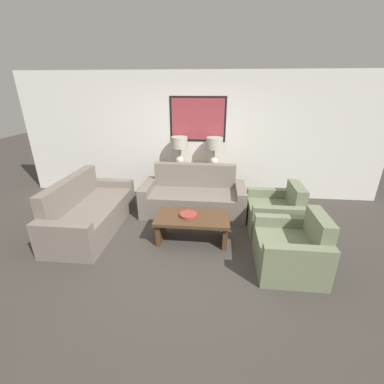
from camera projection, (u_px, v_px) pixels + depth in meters
name	position (u px, v px, depth m)	size (l,w,h in m)	color
ground_plane	(185.00, 254.00, 3.87)	(20.00, 20.00, 0.00)	#3D3833
back_wall	(198.00, 137.00, 5.56)	(7.84, 0.12, 2.65)	silver
console_table	(197.00, 182.00, 5.67)	(1.32, 0.40, 0.75)	brown
table_lamp_left	(179.00, 145.00, 5.40)	(0.34, 0.34, 0.62)	silver
table_lamp_right	(214.00, 146.00, 5.33)	(0.34, 0.34, 0.62)	silver
couch_by_back_wall	(194.00, 198.00, 5.07)	(1.98, 0.87, 0.91)	slate
couch_by_side	(90.00, 212.00, 4.47)	(0.87, 1.98, 0.91)	slate
coffee_table	(192.00, 223.00, 4.09)	(1.17, 0.59, 0.43)	#4C331E
decorative_bowl	(188.00, 215.00, 4.06)	(0.28, 0.28, 0.05)	#93382D
armchair_near_back_wall	(275.00, 214.00, 4.46)	(0.85, 0.92, 0.83)	#707A5B
armchair_near_camera	(291.00, 250.00, 3.47)	(0.85, 0.92, 0.83)	#707A5B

